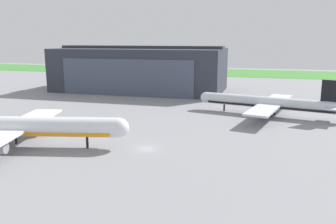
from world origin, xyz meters
The scene contains 5 objects.
ground_plane centered at (0.00, 0.00, 0.00)m, with size 440.00×440.00×0.00m, color gray.
grass_field_strip centered at (0.00, 178.71, 0.04)m, with size 440.00×56.00×0.08m, color #408635.
maintenance_hangar centered at (-31.13, 83.18, 9.68)m, with size 75.25×36.77×20.28m.
airliner_far_left centered at (25.53, 42.06, 3.92)m, with size 43.75×39.42×11.97m.
airliner_near_right centered at (-27.77, -6.00, 4.50)m, with size 47.77×40.58×14.21m.
Camera 1 is at (23.71, -68.87, 23.54)m, focal length 37.42 mm.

